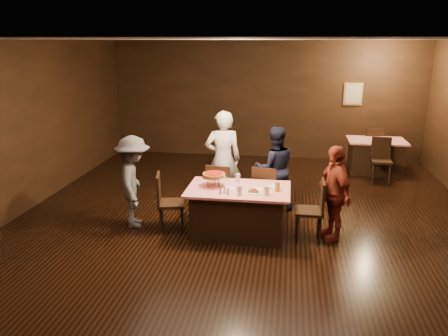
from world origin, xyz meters
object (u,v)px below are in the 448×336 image
(chair_far_left, at_px, (221,189))
(glass_amber, at_px, (277,187))
(chair_back_near, at_px, (381,160))
(glass_front_left, at_px, (240,190))
(back_table, at_px, (375,156))
(chair_far_right, at_px, (267,192))
(glass_back, at_px, (238,178))
(diner_grey_knit, at_px, (134,182))
(glass_front_right, at_px, (267,191))
(plate_empty, at_px, (274,186))
(chair_back_far, at_px, (371,146))
(pizza_stand, at_px, (214,175))
(main_table, at_px, (238,211))
(diner_red_shirt, at_px, (334,193))
(diner_navy_hoodie, at_px, (274,169))
(diner_white_jacket, at_px, (223,159))
(chair_end_right, at_px, (309,210))
(chair_end_left, at_px, (171,202))

(chair_far_left, relative_size, glass_amber, 6.79)
(chair_back_near, distance_m, glass_front_left, 4.44)
(back_table, relative_size, chair_far_right, 1.37)
(chair_back_near, height_order, glass_back, chair_back_near)
(chair_far_right, bearing_deg, chair_far_left, 13.15)
(diner_grey_knit, height_order, glass_back, diner_grey_knit)
(back_table, distance_m, chair_far_right, 3.93)
(glass_front_right, bearing_deg, plate_empty, 75.96)
(chair_back_far, relative_size, pizza_stand, 2.50)
(main_table, xyz_separation_m, diner_red_shirt, (1.46, 0.07, 0.36))
(plate_empty, bearing_deg, chair_back_far, 63.04)
(diner_navy_hoodie, xyz_separation_m, diner_grey_knit, (-2.25, -1.11, -0.00))
(chair_back_far, height_order, diner_red_shirt, diner_red_shirt)
(diner_red_shirt, distance_m, plate_empty, 0.91)
(diner_white_jacket, bearing_deg, chair_back_near, -161.76)
(chair_end_right, relative_size, diner_navy_hoodie, 0.62)
(chair_back_near, height_order, plate_empty, chair_back_near)
(chair_end_right, relative_size, diner_grey_knit, 0.62)
(diner_white_jacket, bearing_deg, glass_back, 99.28)
(plate_empty, bearing_deg, chair_end_right, -15.26)
(back_table, height_order, glass_front_right, glass_front_right)
(main_table, xyz_separation_m, glass_back, (-0.05, 0.30, 0.46))
(diner_navy_hoodie, distance_m, diner_grey_knit, 2.51)
(back_table, bearing_deg, chair_far_left, -135.14)
(chair_far_right, distance_m, diner_grey_knit, 2.26)
(back_table, relative_size, diner_white_jacket, 0.72)
(chair_far_right, relative_size, chair_back_far, 1.00)
(chair_back_far, bearing_deg, glass_amber, 55.82)
(chair_far_right, relative_size, glass_amber, 6.79)
(diner_red_shirt, bearing_deg, glass_amber, -104.75)
(main_table, relative_size, plate_empty, 6.40)
(chair_far_right, relative_size, diner_white_jacket, 0.53)
(diner_white_jacket, height_order, glass_amber, diner_white_jacket)
(chair_far_right, xyz_separation_m, chair_end_left, (-1.50, -0.75, 0.00))
(diner_white_jacket, bearing_deg, chair_back_far, -147.88)
(back_table, height_order, diner_white_jacket, diner_white_jacket)
(chair_back_far, relative_size, glass_front_left, 6.79)
(diner_white_jacket, relative_size, diner_navy_hoodie, 1.17)
(chair_end_right, distance_m, glass_front_left, 1.15)
(diner_white_jacket, distance_m, glass_amber, 1.62)
(chair_back_far, xyz_separation_m, glass_front_right, (-2.31, -4.75, 0.37))
(chair_far_left, distance_m, glass_amber, 1.33)
(glass_front_left, bearing_deg, glass_front_right, 7.13)
(back_table, relative_size, plate_empty, 5.20)
(diner_navy_hoodie, bearing_deg, chair_end_left, 21.50)
(pizza_stand, bearing_deg, chair_end_left, -175.91)
(glass_back, bearing_deg, diner_red_shirt, -8.73)
(glass_front_left, distance_m, glass_front_right, 0.40)
(main_table, height_order, glass_amber, glass_amber)
(chair_far_left, distance_m, chair_end_right, 1.68)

